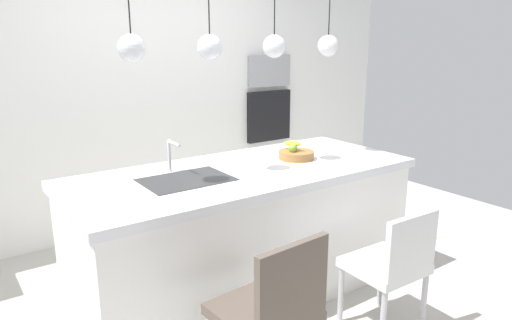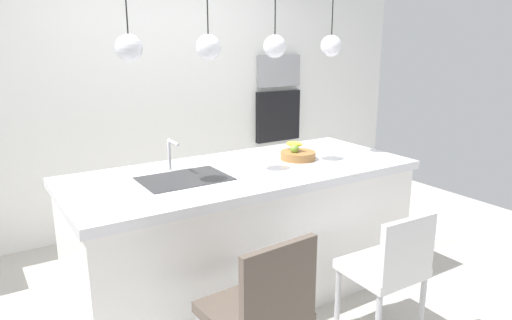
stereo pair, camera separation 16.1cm
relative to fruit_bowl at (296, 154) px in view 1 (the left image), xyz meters
name	(u,v)px [view 1 (the left image)]	position (x,y,z in m)	size (l,w,h in m)	color
floor	(245,289)	(-0.48, -0.02, -0.97)	(6.60, 6.60, 0.00)	#BCB7AD
back_wall	(147,94)	(-0.48, 1.63, 0.33)	(6.00, 0.10, 2.60)	white
kitchen_island	(245,231)	(-0.48, -0.02, -0.50)	(2.43, 1.02, 0.93)	white
sink_basin	(186,180)	(-0.93, -0.02, -0.04)	(0.56, 0.40, 0.02)	#2D2D30
faucet	(171,152)	(-0.93, 0.20, 0.10)	(0.02, 0.17, 0.22)	silver
fruit_bowl	(296,154)	(0.00, 0.00, 0.00)	(0.26, 0.27, 0.14)	#9E6B38
microwave	(269,71)	(0.91, 1.56, 0.50)	(0.54, 0.08, 0.34)	#9E9EA3
oven	(268,116)	(0.91, 1.56, 0.00)	(0.56, 0.08, 0.56)	black
chair_near	(272,309)	(-0.96, -0.97, -0.47)	(0.48, 0.50, 0.90)	brown
chair_middle	(392,263)	(-0.02, -0.96, -0.50)	(0.45, 0.42, 0.82)	silver
pendant_light_left	(131,47)	(-1.23, -0.02, 0.79)	(0.16, 0.16, 0.76)	silver
pendant_light_center_left	(210,47)	(-0.73, -0.02, 0.79)	(0.16, 0.16, 0.76)	silver
pendant_light_center_right	(274,46)	(-0.23, -0.02, 0.79)	(0.16, 0.16, 0.76)	silver
pendant_light_right	(328,45)	(0.28, -0.02, 0.79)	(0.16, 0.16, 0.76)	silver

